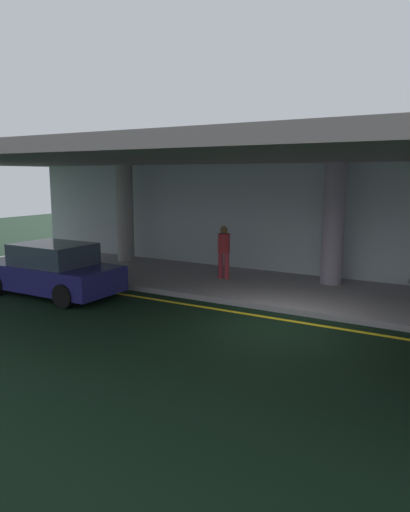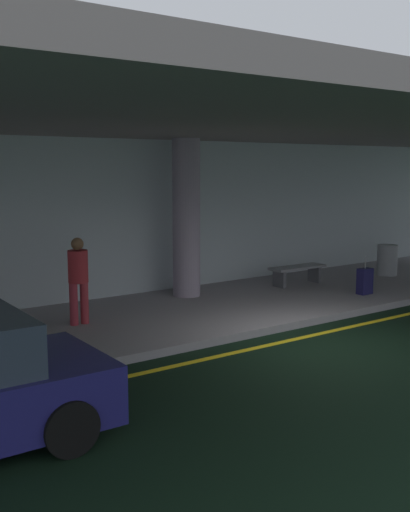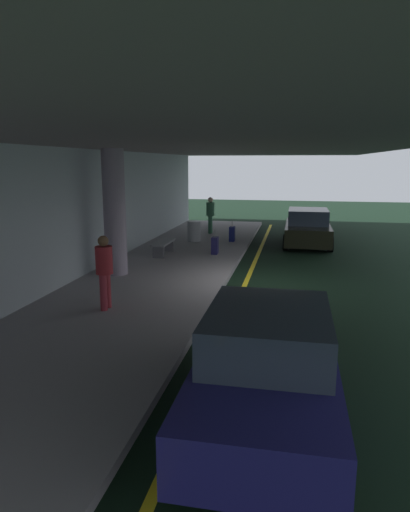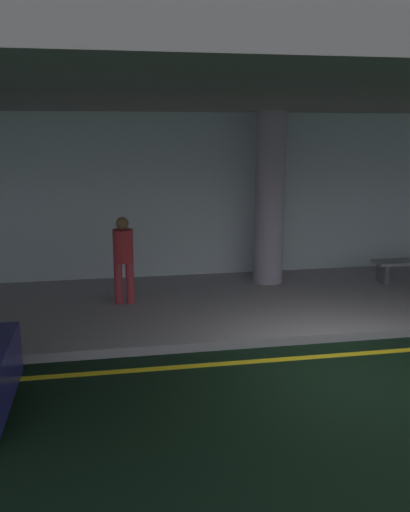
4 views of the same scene
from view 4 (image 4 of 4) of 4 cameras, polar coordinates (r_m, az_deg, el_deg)
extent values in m
plane|color=black|center=(8.51, 14.91, -11.18)|extent=(60.00, 60.00, 0.00)
cube|color=gray|center=(11.18, 8.25, -4.61)|extent=(26.00, 4.20, 0.15)
cube|color=yellow|center=(8.91, 13.58, -9.94)|extent=(26.00, 0.14, 0.01)
cylinder|color=gray|center=(11.91, 6.71, 5.87)|extent=(0.64, 0.64, 3.65)
cube|color=gray|center=(10.21, 9.88, 15.74)|extent=(28.00, 13.20, 0.30)
cube|color=#A8B3B9|center=(12.91, 5.36, 6.11)|extent=(26.00, 0.30, 3.80)
cylinder|color=maroon|center=(10.67, -8.95, -2.76)|extent=(0.16, 0.16, 0.82)
cylinder|color=maroon|center=(10.68, -7.77, -2.71)|extent=(0.16, 0.16, 0.82)
cylinder|color=maroon|center=(10.50, -8.48, 1.05)|extent=(0.38, 0.38, 0.62)
sphere|color=brown|center=(10.43, -8.56, 3.36)|extent=(0.24, 0.24, 0.24)
cube|color=slate|center=(12.89, 20.42, -0.54)|extent=(1.60, 0.50, 0.06)
cube|color=#4C4C51|center=(12.64, 17.91, -1.72)|extent=(0.10, 0.40, 0.42)
camera|label=1|loc=(7.90, 101.51, -2.60)|focal=33.62mm
camera|label=2|loc=(4.40, -104.69, -6.65)|focal=42.74mm
camera|label=3|loc=(10.86, -66.27, 5.24)|focal=31.92mm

